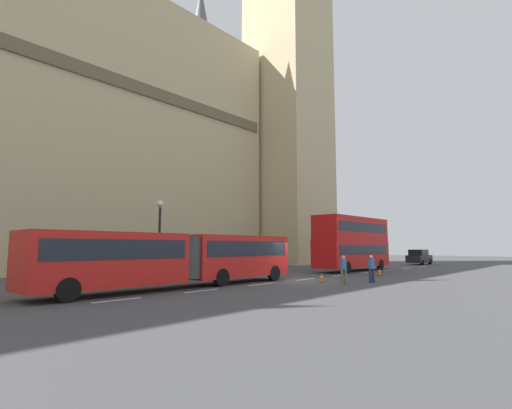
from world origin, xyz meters
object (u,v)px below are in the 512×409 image
Objects in this scene: double_decker_bus at (353,241)px; traffic_cone_west at (322,278)px; sedan_lead at (419,257)px; traffic_cone_middle at (379,272)px; street_lamp at (159,234)px; articulated_bus at (181,255)px; pedestrian_near_cones at (344,269)px; pedestrian_by_kerb at (371,268)px.

double_decker_bus is 17.60× the size of traffic_cone_west.
double_decker_bus is 17.08m from sedan_lead.
street_lamp reaches higher than traffic_cone_middle.
traffic_cone_middle is at bearing -132.46° from double_decker_bus.
articulated_bus is 3.03× the size of street_lamp.
double_decker_bus is 2.32× the size of sedan_lead.
pedestrian_near_cones is at bearing -59.28° from street_lamp.
traffic_cone_west is 0.34× the size of pedestrian_by_kerb.
traffic_cone_west is at bearing 177.55° from traffic_cone_middle.
articulated_bus is at bearing 143.63° from pedestrian_near_cones.
articulated_bus is 8.99m from traffic_cone_west.
pedestrian_by_kerb is (-26.80, -6.30, -0.00)m from sedan_lead.
double_decker_bus is 6.04× the size of pedestrian_near_cones.
double_decker_bus reaches higher than articulated_bus.
double_decker_bus is 6.25m from traffic_cone_middle.
double_decker_bus is 18.53m from street_lamp.
pedestrian_by_kerb reaches higher than traffic_cone_middle.
traffic_cone_middle is at bearing 19.94° from pedestrian_by_kerb.
double_decker_bus is at bearing 47.54° from traffic_cone_middle.
traffic_cone_west is at bearing -53.09° from street_lamp.
pedestrian_by_kerb is (2.12, -0.76, 0.00)m from pedestrian_near_cones.
street_lamp reaches higher than traffic_cone_west.
traffic_cone_middle is 0.34× the size of pedestrian_by_kerb.
sedan_lead is (36.58, -0.10, -0.83)m from articulated_bus.
double_decker_bus is at bearing -14.07° from street_lamp.
traffic_cone_west is 0.34× the size of pedestrian_near_cones.
double_decker_bus is (19.60, 0.00, 0.96)m from articulated_bus.
pedestrian_near_cones is at bearing -170.20° from traffic_cone_middle.
articulated_bus is 27.54× the size of traffic_cone_middle.
sedan_lead is 29.45m from pedestrian_near_cones.
articulated_bus reaches higher than pedestrian_by_kerb.
traffic_cone_west is at bearing -26.22° from articulated_bus.
double_decker_bus reaches higher than sedan_lead.
traffic_cone_west is 7.76m from traffic_cone_middle.
pedestrian_by_kerb is (-9.82, -6.41, -1.80)m from double_decker_bus.
pedestrian_near_cones is at bearing -154.71° from double_decker_bus.
sedan_lead is 7.59× the size of traffic_cone_west.
pedestrian_near_cones is (7.66, -5.64, -0.83)m from articulated_bus.
street_lamp is (1.63, 4.51, 1.31)m from articulated_bus.
articulated_bus is at bearing 179.84° from sedan_lead.
traffic_cone_middle is (7.75, -0.33, 0.00)m from traffic_cone_west.
sedan_lead reaches higher than traffic_cone_west.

